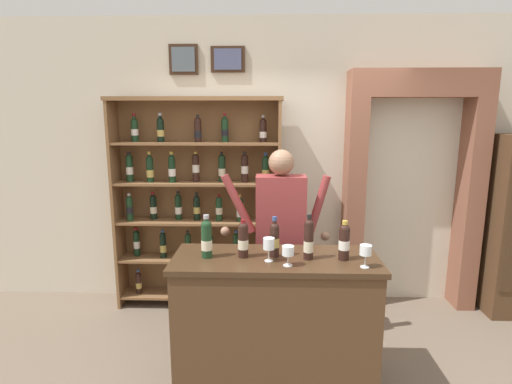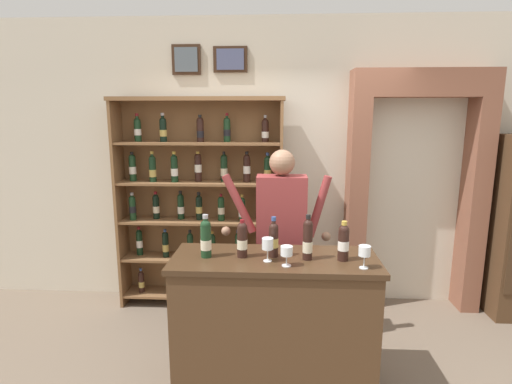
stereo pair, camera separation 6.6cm
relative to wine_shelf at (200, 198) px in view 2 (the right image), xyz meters
The scene contains 13 objects.
back_wall 0.92m from the wine_shelf, 18.25° to the left, with size 12.00×0.19×3.02m.
wine_shelf is the anchor object (origin of this frame).
archway_doorway 2.24m from the wine_shelf, ahead, with size 1.39×0.45×2.47m.
tasting_counter 1.69m from the wine_shelf, 59.34° to the right, with size 1.49×0.58×1.02m.
shopkeeper 1.11m from the wine_shelf, 40.45° to the right, with size 0.96×0.22×1.75m.
tasting_bottle_brunello 1.38m from the wine_shelf, 77.60° to the right, with size 0.08×0.08×0.32m.
tasting_bottle_rosso 1.45m from the wine_shelf, 67.35° to the right, with size 0.07×0.07×0.28m.
tasting_bottle_prosecco 1.53m from the wine_shelf, 59.29° to the right, with size 0.07×0.07×0.30m.
tasting_bottle_super_tuscan 1.70m from the wine_shelf, 53.02° to the right, with size 0.07×0.07×0.33m.
tasting_bottle_bianco 1.87m from the wine_shelf, 46.96° to the right, with size 0.08×0.08×0.29m.
wine_glass_left 1.73m from the wine_shelf, 59.73° to the right, with size 0.08×0.08×0.14m.
wine_glass_right 1.60m from the wine_shelf, 62.30° to the right, with size 0.08×0.08×0.17m.
wine_glass_spare 2.05m from the wine_shelf, 47.34° to the right, with size 0.08×0.08×0.16m.
Camera 2 is at (-0.01, -2.76, 2.05)m, focal length 28.21 mm.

